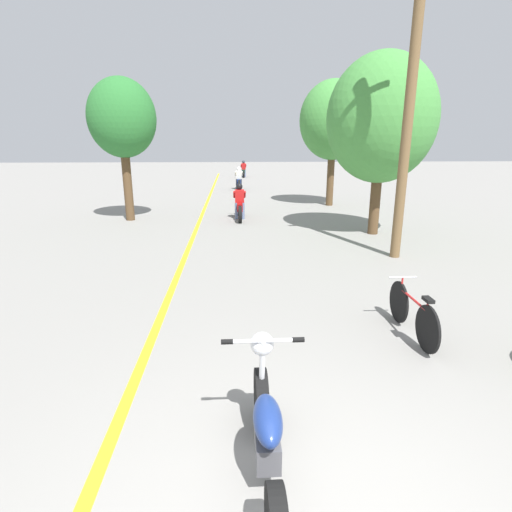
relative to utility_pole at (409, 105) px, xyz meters
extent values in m
cube|color=yellow|center=(-5.38, 5.12, -3.66)|extent=(0.14, 48.00, 0.01)
cylinder|color=brown|center=(0.00, 0.00, -0.09)|extent=(0.24, 0.24, 7.14)
cylinder|color=#513A23|center=(0.36, 2.70, -2.43)|extent=(0.32, 0.32, 2.47)
ellipsoid|color=#42893D|center=(0.36, 2.70, -0.15)|extent=(3.29, 2.96, 3.78)
cylinder|color=#513A23|center=(0.38, 8.75, -2.25)|extent=(0.32, 0.32, 2.84)
ellipsoid|color=#42893D|center=(0.38, 8.75, 0.12)|extent=(2.99, 2.69, 3.44)
cylinder|color=#513A23|center=(-8.00, 5.56, -2.21)|extent=(0.32, 0.32, 2.91)
ellipsoid|color=#286B2D|center=(-8.00, 5.56, 0.01)|extent=(2.40, 2.16, 2.76)
cylinder|color=black|center=(-3.89, -6.16, -3.34)|extent=(0.12, 0.64, 0.64)
ellipsoid|color=navy|center=(-3.89, -6.88, -3.01)|extent=(0.24, 0.61, 0.23)
cube|color=#4C4C51|center=(-3.89, -6.88, -3.29)|extent=(0.20, 0.36, 0.24)
cylinder|color=silver|center=(-3.89, -6.25, -2.97)|extent=(0.06, 0.23, 0.77)
cylinder|color=silver|center=(-3.89, -6.34, -2.59)|extent=(0.65, 0.04, 0.04)
cylinder|color=black|center=(-4.21, -6.34, -2.59)|extent=(0.11, 0.05, 0.05)
cylinder|color=black|center=(-3.56, -6.34, -2.59)|extent=(0.11, 0.05, 0.05)
sphere|color=silver|center=(-3.89, -6.25, -2.67)|extent=(0.22, 0.22, 0.22)
cylinder|color=black|center=(-3.87, 6.29, -3.35)|extent=(0.12, 0.62, 0.62)
cylinder|color=black|center=(-3.87, 4.75, -3.35)|extent=(0.12, 0.62, 0.62)
cube|color=maroon|center=(-3.87, 5.52, -3.17)|extent=(0.20, 0.99, 0.28)
cylinder|color=silver|center=(-3.87, 6.19, -2.69)|extent=(0.50, 0.03, 0.03)
cylinder|color=slate|center=(-4.00, 5.47, -3.35)|extent=(0.11, 0.11, 0.63)
cylinder|color=slate|center=(-3.74, 5.47, -3.35)|extent=(0.11, 0.11, 0.63)
cube|color=red|center=(-3.87, 5.50, -2.79)|extent=(0.34, 0.27, 0.51)
cylinder|color=red|center=(-4.07, 5.66, -2.74)|extent=(0.08, 0.41, 0.32)
cylinder|color=red|center=(-3.67, 5.66, -2.74)|extent=(0.08, 0.41, 0.32)
sphere|color=black|center=(-3.87, 5.54, -2.43)|extent=(0.23, 0.23, 0.23)
cylinder|color=black|center=(-3.71, 16.30, -3.33)|extent=(0.12, 0.68, 0.68)
cylinder|color=black|center=(-3.71, 14.80, -3.33)|extent=(0.12, 0.68, 0.68)
cube|color=navy|center=(-3.71, 15.55, -3.15)|extent=(0.20, 0.96, 0.28)
cylinder|color=silver|center=(-3.71, 16.20, -2.64)|extent=(0.50, 0.03, 0.03)
cylinder|color=#282D3D|center=(-3.84, 15.50, -3.34)|extent=(0.11, 0.11, 0.66)
cylinder|color=#282D3D|center=(-3.58, 15.50, -3.34)|extent=(0.11, 0.11, 0.66)
cube|color=silver|center=(-3.71, 15.53, -2.76)|extent=(0.34, 0.27, 0.53)
cylinder|color=silver|center=(-3.91, 15.69, -2.71)|extent=(0.08, 0.42, 0.32)
cylinder|color=silver|center=(-3.51, 15.69, -2.71)|extent=(0.08, 0.42, 0.32)
sphere|color=white|center=(-3.71, 15.57, -2.38)|extent=(0.24, 0.24, 0.24)
cylinder|color=black|center=(-3.14, 25.71, -3.36)|extent=(0.12, 0.61, 0.61)
cylinder|color=black|center=(-3.14, 24.32, -3.36)|extent=(0.12, 0.61, 0.61)
cube|color=#0C4723|center=(-3.14, 25.02, -3.18)|extent=(0.20, 0.89, 0.28)
cylinder|color=silver|center=(-3.14, 25.61, -2.70)|extent=(0.50, 0.03, 0.03)
cylinder|color=slate|center=(-3.27, 24.97, -3.35)|extent=(0.11, 0.11, 0.63)
cylinder|color=slate|center=(-3.01, 24.97, -3.35)|extent=(0.11, 0.11, 0.63)
cube|color=red|center=(-3.14, 25.00, -2.78)|extent=(0.34, 0.27, 0.54)
cylinder|color=red|center=(-3.34, 25.16, -2.73)|extent=(0.08, 0.43, 0.33)
cylinder|color=red|center=(-2.94, 25.16, -2.73)|extent=(0.08, 0.43, 0.33)
sphere|color=#2D333D|center=(-3.14, 25.04, -2.39)|extent=(0.25, 0.25, 0.25)
cylinder|color=black|center=(-1.48, -3.77, -3.33)|extent=(0.04, 0.68, 0.68)
cylinder|color=black|center=(-1.48, -4.75, -3.33)|extent=(0.04, 0.68, 0.68)
cylinder|color=#B21E1E|center=(-1.48, -4.26, -3.09)|extent=(0.04, 0.79, 0.04)
cylinder|color=#B21E1E|center=(-1.48, -4.67, -3.12)|extent=(0.03, 0.03, 0.41)
cube|color=black|center=(-1.48, -4.67, -2.92)|extent=(0.10, 0.20, 0.05)
cylinder|color=#B21E1E|center=(-1.48, -3.82, -3.11)|extent=(0.03, 0.03, 0.44)
cylinder|color=silver|center=(-1.48, -3.82, -2.89)|extent=(0.44, 0.03, 0.03)
camera|label=1|loc=(-4.15, -9.63, -0.84)|focal=28.00mm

